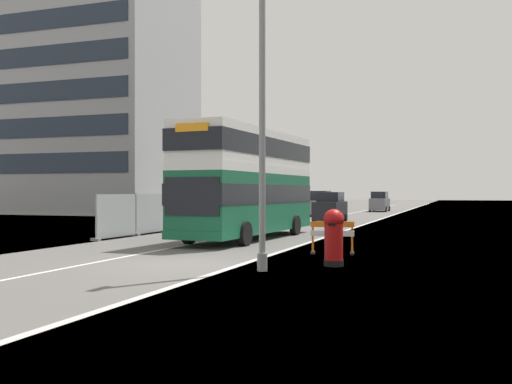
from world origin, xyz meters
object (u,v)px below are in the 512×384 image
(car_receding_mid, at_px, (310,205))
(car_far_side, at_px, (380,202))
(red_pillar_postbox, at_px, (334,235))
(roadworks_barrier, at_px, (332,234))
(car_receding_far, at_px, (320,203))
(lamppost_foreground, at_px, (262,114))
(car_oncoming_near, at_px, (330,208))
(double_decker_bus, at_px, (249,182))

(car_receding_mid, height_order, car_far_side, car_far_side)
(red_pillar_postbox, height_order, car_far_side, car_far_side)
(roadworks_barrier, xyz_separation_m, car_receding_far, (-9.37, 37.78, 0.35))
(lamppost_foreground, height_order, red_pillar_postbox, lamppost_foreground)
(car_oncoming_near, distance_m, car_receding_mid, 10.32)
(double_decker_bus, bearing_deg, car_receding_far, 97.41)
(car_receding_far, bearing_deg, red_pillar_postbox, -76.16)
(roadworks_barrier, relative_size, car_oncoming_near, 0.38)
(double_decker_bus, relative_size, red_pillar_postbox, 6.70)
(red_pillar_postbox, height_order, roadworks_barrier, red_pillar_postbox)
(car_oncoming_near, bearing_deg, car_receding_mid, 112.36)
(roadworks_barrier, bearing_deg, double_decker_bus, 133.66)
(red_pillar_postbox, bearing_deg, roadworks_barrier, 102.85)
(lamppost_foreground, height_order, roadworks_barrier, lamppost_foreground)
(red_pillar_postbox, bearing_deg, car_receding_mid, 105.40)
(lamppost_foreground, bearing_deg, car_receding_far, 101.18)
(car_receding_far, distance_m, car_far_side, 9.17)
(car_oncoming_near, bearing_deg, double_decker_bus, -90.95)
(car_receding_mid, bearing_deg, roadworks_barrier, -74.34)
(car_oncoming_near, relative_size, car_receding_far, 0.92)
(double_decker_bus, height_order, lamppost_foreground, lamppost_foreground)
(double_decker_bus, bearing_deg, lamppost_foreground, -67.84)
(car_receding_mid, bearing_deg, car_far_side, 73.26)
(lamppost_foreground, xyz_separation_m, red_pillar_postbox, (1.65, 1.77, -3.46))
(car_oncoming_near, distance_m, car_far_side, 23.71)
(car_receding_mid, bearing_deg, lamppost_foreground, -77.77)
(roadworks_barrier, bearing_deg, car_oncoming_near, 102.58)
(car_receding_mid, bearing_deg, car_receding_far, 95.05)
(car_receding_far, bearing_deg, car_oncoming_near, -74.25)
(red_pillar_postbox, relative_size, car_receding_far, 0.38)
(red_pillar_postbox, relative_size, car_far_side, 0.37)
(red_pillar_postbox, distance_m, car_receding_far, 42.28)
(car_receding_far, bearing_deg, car_far_side, 58.27)
(car_receding_mid, distance_m, car_far_side, 14.80)
(double_decker_bus, height_order, car_receding_far, double_decker_bus)
(car_receding_far, height_order, car_far_side, car_receding_far)
(roadworks_barrier, xyz_separation_m, car_far_side, (-4.54, 45.58, 0.31))
(double_decker_bus, distance_m, lamppost_foreground, 11.40)
(roadworks_barrier, height_order, car_receding_far, car_receding_far)
(red_pillar_postbox, xyz_separation_m, roadworks_barrier, (-0.75, 3.27, -0.21))
(car_receding_far, bearing_deg, lamppost_foreground, -78.82)
(car_receding_mid, xyz_separation_m, car_receding_far, (-0.56, 6.37, 0.09))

